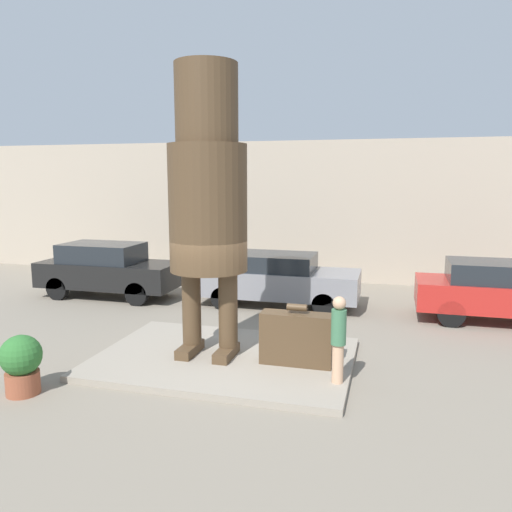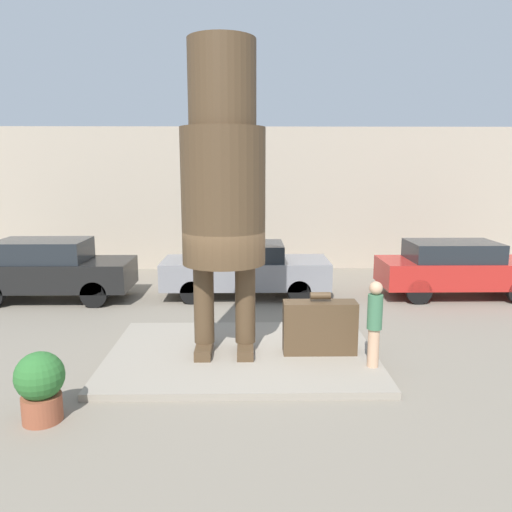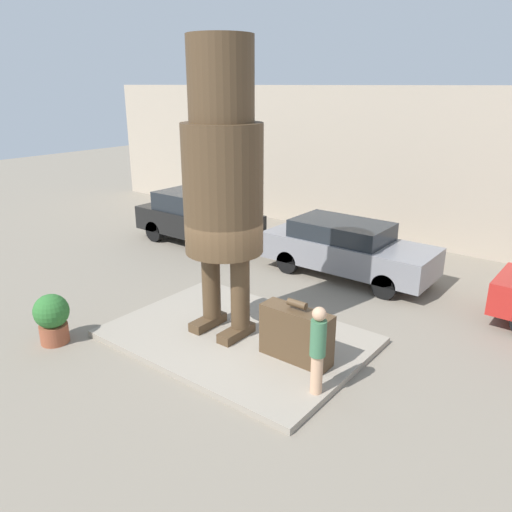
{
  "view_description": "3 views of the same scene",
  "coord_description": "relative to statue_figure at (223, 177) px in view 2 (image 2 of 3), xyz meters",
  "views": [
    {
      "loc": [
        3.2,
        -9.28,
        3.76
      ],
      "look_at": [
        0.69,
        -0.08,
        2.24
      ],
      "focal_mm": 35.0,
      "sensor_mm": 36.0,
      "label": 1
    },
    {
      "loc": [
        0.13,
        -9.25,
        3.72
      ],
      "look_at": [
        0.28,
        0.24,
        1.98
      ],
      "focal_mm": 35.0,
      "sensor_mm": 36.0,
      "label": 2
    },
    {
      "loc": [
        6.02,
        -7.08,
        5.06
      ],
      "look_at": [
        0.55,
        -0.06,
        1.99
      ],
      "focal_mm": 35.0,
      "sensor_mm": 36.0,
      "label": 3
    }
  ],
  "objects": [
    {
      "name": "giant_suitcase",
      "position": [
        1.83,
        -0.1,
        -2.86
      ],
      "size": [
        1.41,
        0.45,
        1.21
      ],
      "color": "#4C3823",
      "rests_on": "pedestal"
    },
    {
      "name": "parked_car_grey",
      "position": [
        0.33,
        4.64,
        -2.68
      ],
      "size": [
        4.69,
        1.75,
        1.54
      ],
      "color": "gray",
      "rests_on": "ground_plane"
    },
    {
      "name": "parked_car_red",
      "position": [
        6.4,
        4.5,
        -2.66
      ],
      "size": [
        4.44,
        1.7,
        1.59
      ],
      "color": "#B2231E",
      "rests_on": "ground_plane"
    },
    {
      "name": "tourist",
      "position": [
        2.71,
        -0.79,
        -2.51
      ],
      "size": [
        0.27,
        0.27,
        1.57
      ],
      "color": "tan",
      "rests_on": "pedestal"
    },
    {
      "name": "parked_car_black",
      "position": [
        -5.03,
        4.31,
        -2.61
      ],
      "size": [
        4.37,
        1.7,
        1.7
      ],
      "color": "black",
      "rests_on": "ground_plane"
    },
    {
      "name": "building_backdrop",
      "position": [
        0.33,
        8.81,
        -0.99
      ],
      "size": [
        28.0,
        0.6,
        5.03
      ],
      "color": "tan",
      "rests_on": "ground_plane"
    },
    {
      "name": "ground_plane",
      "position": [
        0.33,
        -0.03,
        -3.5
      ],
      "size": [
        60.0,
        60.0,
        0.0
      ],
      "primitive_type": "plane",
      "color": "gray"
    },
    {
      "name": "planter_pot",
      "position": [
        -2.58,
        -2.42,
        -2.94
      ],
      "size": [
        0.71,
        0.71,
        1.06
      ],
      "color": "brown",
      "rests_on": "ground_plane"
    },
    {
      "name": "statue_figure",
      "position": [
        0.0,
        0.0,
        0.0
      ],
      "size": [
        1.56,
        1.56,
        5.77
      ],
      "color": "#4C3823",
      "rests_on": "pedestal"
    },
    {
      "name": "pedestal",
      "position": [
        0.33,
        -0.03,
        -3.44
      ],
      "size": [
        5.16,
        3.66,
        0.13
      ],
      "color": "gray",
      "rests_on": "ground_plane"
    }
  ]
}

